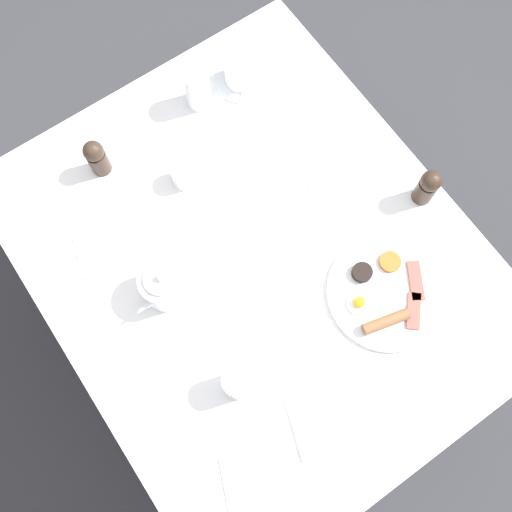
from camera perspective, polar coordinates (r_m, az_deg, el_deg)
ground_plane at (r=2.11m, az=0.00°, el=-6.20°), size 8.00×8.00×0.00m
table at (r=1.47m, az=0.00°, el=-1.01°), size 0.96×1.17×0.72m
breakfast_plate at (r=1.41m, az=12.26°, el=-3.52°), size 0.28×0.28×0.04m
teapot_near at (r=1.36m, az=-8.72°, el=-2.66°), size 0.18×0.11×0.12m
teacup_with_saucer_left at (r=1.60m, az=-1.54°, el=16.86°), size 0.14×0.14×0.07m
water_glass_tall at (r=1.55m, az=-5.61°, el=15.60°), size 0.06×0.06×0.12m
water_glass_short at (r=1.31m, az=-1.80°, el=-11.99°), size 0.06×0.06×0.09m
creamer_jug at (r=1.47m, az=-6.86°, el=7.73°), size 0.08×0.06×0.06m
pepper_grinder at (r=1.50m, az=-14.95°, el=9.09°), size 0.05×0.05×0.11m
salt_grinder at (r=1.47m, az=16.02°, el=6.38°), size 0.05×0.05×0.11m
napkin_folded at (r=1.35m, az=5.68°, el=-15.75°), size 0.14×0.16×0.01m
fork_by_plate at (r=1.49m, az=8.55°, el=6.23°), size 0.15×0.12×0.00m
knife_by_plate at (r=1.49m, az=-16.73°, el=1.30°), size 0.08×0.22×0.00m
spoon_for_tea at (r=1.35m, az=-2.54°, el=-22.14°), size 0.08×0.16×0.00m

